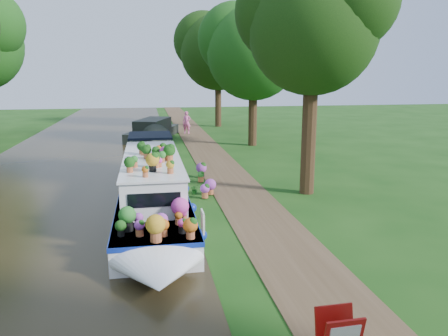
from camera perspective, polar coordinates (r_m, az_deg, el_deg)
ground at (r=13.96m, az=0.30°, el=-7.23°), size 100.00×100.00×0.00m
canal_water at (r=14.23m, az=-24.47°, el=-7.95°), size 10.00×100.00×0.02m
towpath at (r=14.21m, az=5.10°, el=-6.86°), size 2.20×100.00×0.03m
plant_boat at (r=15.21m, az=-9.29°, el=-2.40°), size 2.29×13.52×2.29m
tree_near_overhang at (r=17.28m, az=11.50°, el=18.46°), size 5.52×5.28×8.99m
tree_near_mid at (r=28.92m, az=3.82°, el=15.70°), size 6.90×6.60×9.40m
tree_near_far at (r=39.63m, az=-0.84°, el=15.64°), size 7.59×7.26×10.30m
second_boat at (r=32.19m, az=-9.25°, el=4.78°), size 4.18×8.01×1.46m
pedestrian_pink at (r=34.74m, az=-4.90°, el=5.95°), size 0.73×0.58×1.76m
verge_plant at (r=17.28m, az=-3.84°, el=-2.78°), size 0.34×0.30×0.38m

